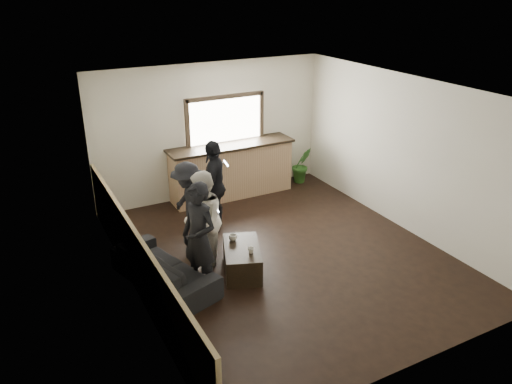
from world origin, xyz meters
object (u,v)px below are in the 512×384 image
potted_plant (302,165)px  person_a (199,238)px  sofa (164,268)px  person_d (215,186)px  bar_counter (231,167)px  cup_a (233,238)px  coffee_table (242,259)px  cup_b (251,250)px  person_c (188,205)px  person_b (203,220)px

potted_plant → person_a: bearing=-141.3°
sofa → person_d: person_d is taller
bar_counter → cup_a: bearing=-114.7°
sofa → cup_a: size_ratio=14.64×
coffee_table → person_a: bearing=-170.7°
cup_b → person_a: bearing=172.8°
cup_b → person_d: 1.84m
bar_counter → person_c: bar_counter is taller
cup_a → cup_b: cup_a is taller
cup_b → potted_plant: size_ratio=0.12×
bar_counter → person_b: size_ratio=1.69×
cup_a → coffee_table: bearing=-82.7°
person_c → person_d: (0.64, 0.36, 0.10)m
potted_plant → person_a: (-3.64, -2.92, 0.44)m
coffee_table → cup_b: cup_b is taller
sofa → person_d: bearing=-64.4°
cup_b → person_a: person_a is taller
bar_counter → potted_plant: bar_counter is taller
cup_b → person_d: size_ratio=0.06×
coffee_table → person_b: (-0.45, 0.49, 0.58)m
coffee_table → cup_b: bearing=-79.0°
cup_a → bar_counter: bearing=65.3°
sofa → coffee_table: bearing=-118.8°
person_b → person_c: size_ratio=1.05×
person_b → person_d: (0.68, 1.09, 0.06)m
bar_counter → sofa: (-2.35, -2.60, -0.37)m
cup_b → coffee_table: bearing=101.0°
person_a → person_c: 1.37m
bar_counter → person_c: (-1.57, -1.64, 0.12)m
bar_counter → person_c: size_ratio=1.77×
sofa → coffee_table: (1.20, -0.24, -0.06)m
cup_b → person_b: 0.92m
cup_b → person_d: bearing=84.1°
cup_a → person_b: bearing=151.6°
bar_counter → coffee_table: bar_counter is taller
sofa → cup_b: sofa is taller
cup_b → person_d: (0.19, 1.79, 0.37)m
cup_a → person_b: 0.56m
cup_b → potted_plant: 4.16m
cup_b → potted_plant: bearing=46.7°
bar_counter → cup_b: 3.27m
person_b → person_d: 1.28m
person_a → person_b: (0.30, 0.61, -0.05)m
cup_a → potted_plant: (2.93, 2.54, -0.08)m
sofa → person_b: bearing=-89.3°
coffee_table → person_d: bearing=81.7°
bar_counter → person_b: 2.86m
person_d → cup_a: bearing=24.3°
sofa → cup_a: (1.16, 0.02, 0.21)m
person_a → person_c: size_ratio=1.12×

